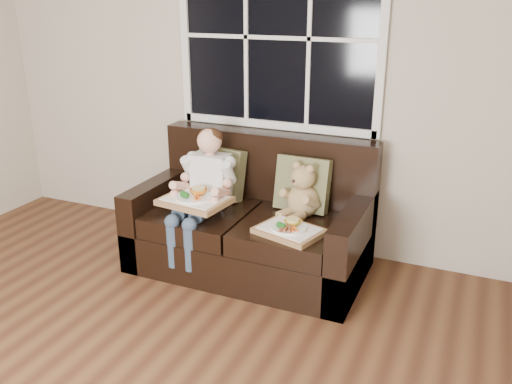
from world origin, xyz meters
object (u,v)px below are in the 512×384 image
at_px(teddy_bear, 303,194).
at_px(loveseat, 253,227).
at_px(tray_left, 195,199).
at_px(tray_right, 289,230).
at_px(child, 205,183).

bearing_deg(teddy_bear, loveseat, -151.80).
height_order(teddy_bear, tray_left, teddy_bear).
bearing_deg(tray_left, teddy_bear, 31.41).
bearing_deg(tray_left, tray_right, 5.47).
relative_size(loveseat, tray_right, 3.45).
height_order(child, tray_right, child).
relative_size(loveseat, teddy_bear, 4.17).
xyz_separation_m(teddy_bear, tray_left, (-0.70, -0.32, -0.03)).
relative_size(tray_left, tray_right, 1.03).
relative_size(loveseat, child, 1.87).
height_order(child, tray_left, child).
distance_m(loveseat, child, 0.49).
bearing_deg(child, tray_left, -89.90).
height_order(loveseat, teddy_bear, loveseat).
xyz_separation_m(tray_left, tray_right, (0.73, -0.02, -0.10)).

